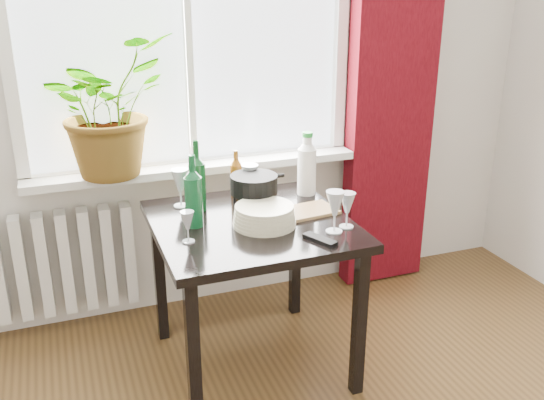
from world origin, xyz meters
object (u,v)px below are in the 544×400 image
object	(u,v)px
wineglass_front_right	(335,211)
wineglass_front_left	(188,227)
wineglass_back_left	(180,188)
cleaning_bottle	(307,163)
table	(251,240)
potted_plant	(107,107)
wine_bottle_left	(193,191)
radiator	(55,264)
bottle_amber	(236,173)
wineglass_far_right	(347,210)
tv_remote	(320,240)
wine_bottle_right	(197,175)
cutting_board	(307,211)
fondue_pot	(254,193)
plate_stack	(264,216)
wineglass_back_center	(250,183)

from	to	relation	value
wineglass_front_right	wineglass_front_left	size ratio (longest dim) A/B	1.38
wineglass_back_left	cleaning_bottle	bearing A→B (deg)	-4.04
table	potted_plant	bearing A→B (deg)	132.79
cleaning_bottle	wineglass_front_left	xyz separation A→B (m)	(-0.68, -0.36, -0.09)
wine_bottle_left	cleaning_bottle	distance (m)	0.65
radiator	wineglass_back_left	xyz separation A→B (m)	(0.60, -0.35, 0.45)
cleaning_bottle	wineglass_front_right	bearing A→B (deg)	-99.16
bottle_amber	wineglass_far_right	bearing A→B (deg)	-58.46
wine_bottle_left	wineglass_far_right	distance (m)	0.66
wineglass_front_left	bottle_amber	bearing A→B (deg)	52.64
tv_remote	wineglass_front_left	bearing A→B (deg)	135.95
wine_bottle_left	bottle_amber	distance (m)	0.41
potted_plant	wine_bottle_right	bearing A→B (deg)	-45.93
tv_remote	cutting_board	distance (m)	0.32
wine_bottle_right	cutting_board	size ratio (longest dim) A/B	1.25
wineglass_front_left	fondue_pot	world-z (taller)	fondue_pot
cleaning_bottle	wineglass_back_left	size ratio (longest dim) A/B	1.73
wineglass_far_right	cutting_board	distance (m)	0.25
wineglass_back_left	wineglass_front_left	world-z (taller)	wineglass_back_left
cleaning_bottle	wineglass_far_right	size ratio (longest dim) A/B	1.98
bottle_amber	wineglass_back_left	xyz separation A→B (m)	(-0.29, -0.04, -0.02)
tv_remote	fondue_pot	bearing A→B (deg)	83.69
wineglass_front_right	plate_stack	xyz separation A→B (m)	(-0.25, 0.17, -0.05)
table	wineglass_back_left	size ratio (longest dim) A/B	4.55
wineglass_front_right	wineglass_far_right	xyz separation A→B (m)	(0.07, 0.03, -0.01)
wineglass_far_right	tv_remote	bearing A→B (deg)	-151.02
wine_bottle_right	wineglass_back_center	size ratio (longest dim) A/B	1.74
wineglass_far_right	wineglass_back_left	distance (m)	0.79
wine_bottle_right	wineglass_back_center	world-z (taller)	wine_bottle_right
wine_bottle_left	fondue_pot	xyz separation A→B (m)	(0.30, 0.09, -0.08)
wine_bottle_right	radiator	bearing A→B (deg)	148.10
wine_bottle_left	plate_stack	xyz separation A→B (m)	(0.29, -0.10, -0.12)
plate_stack	fondue_pot	bearing A→B (deg)	85.12
wine_bottle_right	wineglass_front_left	size ratio (longest dim) A/B	2.45
wine_bottle_left	wineglass_front_right	bearing A→B (deg)	-26.66
bottle_amber	cutting_board	xyz separation A→B (m)	(0.24, -0.32, -0.11)
cleaning_bottle	fondue_pot	distance (m)	0.34
table	wineglass_front_right	world-z (taller)	wineglass_front_right
wineglass_front_right	wineglass_back_left	size ratio (longest dim) A/B	1.00
wineglass_back_center	potted_plant	bearing A→B (deg)	150.35
table	bottle_amber	xyz separation A→B (m)	(0.03, 0.33, 0.21)
cutting_board	plate_stack	bearing A→B (deg)	-162.96
cutting_board	wineglass_back_left	bearing A→B (deg)	152.01
wine_bottle_left	wineglass_back_center	xyz separation A→B (m)	(0.32, 0.19, -0.07)
wineglass_back_center	wineglass_front_left	distance (m)	0.52
radiator	wine_bottle_right	world-z (taller)	wine_bottle_right
cleaning_bottle	wineglass_front_right	size ratio (longest dim) A/B	1.72
wineglass_front_left	plate_stack	distance (m)	0.36
cleaning_bottle	wineglass_back_left	xyz separation A→B (m)	(-0.62, 0.04, -0.07)
wineglass_far_right	cutting_board	size ratio (longest dim) A/B	0.61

